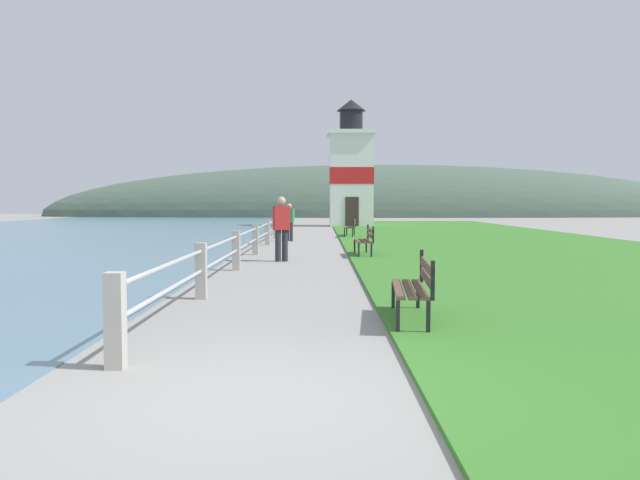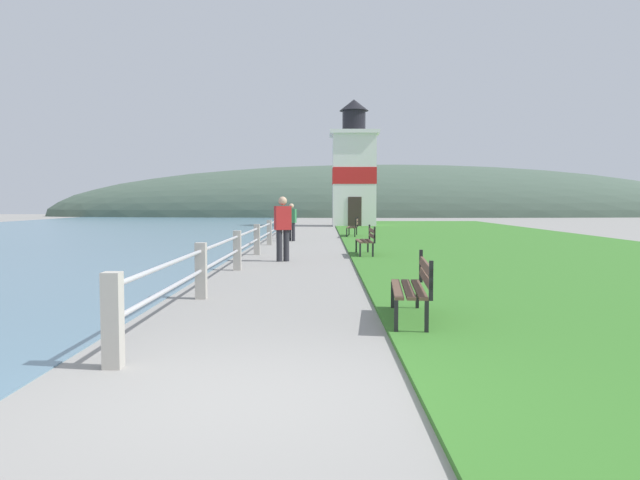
# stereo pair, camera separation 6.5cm
# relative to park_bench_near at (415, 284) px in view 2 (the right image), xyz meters

# --- Properties ---
(ground_plane) EXTENTS (160.00, 160.00, 0.00)m
(ground_plane) POSITION_rel_park_bench_near_xyz_m (-1.94, -3.33, -0.54)
(ground_plane) COLOR gray
(grass_verge) EXTENTS (12.00, 56.82, 0.06)m
(grass_verge) POSITION_rel_park_bench_near_xyz_m (5.56, 15.61, -0.51)
(grass_verge) COLOR #387528
(grass_verge) RESTS_ON ground_plane
(seawall_railing) EXTENTS (0.18, 31.38, 0.96)m
(seawall_railing) POSITION_rel_park_bench_near_xyz_m (-3.33, 13.27, 0.02)
(seawall_railing) COLOR #A8A399
(seawall_railing) RESTS_ON ground_plane
(park_bench_near) EXTENTS (0.62, 1.83, 0.94)m
(park_bench_near) POSITION_rel_park_bench_near_xyz_m (0.00, 0.00, 0.00)
(park_bench_near) COLOR brown
(park_bench_near) RESTS_ON ground_plane
(park_bench_midway) EXTENTS (0.50, 1.68, 0.94)m
(park_bench_midway) POSITION_rel_park_bench_near_xyz_m (0.08, 10.46, -0.00)
(park_bench_midway) COLOR brown
(park_bench_midway) RESTS_ON ground_plane
(park_bench_far) EXTENTS (0.65, 1.97, 0.94)m
(park_bench_far) POSITION_rel_park_bench_near_xyz_m (0.18, 20.94, 0.00)
(park_bench_far) COLOR brown
(park_bench_far) RESTS_ON ground_plane
(lighthouse) EXTENTS (3.32, 3.32, 8.65)m
(lighthouse) POSITION_rel_park_bench_near_xyz_m (0.83, 34.57, 3.16)
(lighthouse) COLOR white
(lighthouse) RESTS_ON ground_plane
(person_strolling) EXTENTS (0.49, 0.37, 1.80)m
(person_strolling) POSITION_rel_park_bench_near_xyz_m (-2.38, 8.87, 0.44)
(person_strolling) COLOR #28282D
(person_strolling) RESTS_ON ground_plane
(person_by_railing) EXTENTS (0.43, 0.31, 1.59)m
(person_by_railing) POSITION_rel_park_bench_near_xyz_m (-2.61, 17.92, 0.32)
(person_by_railing) COLOR #28282D
(person_by_railing) RESTS_ON ground_plane
(distant_hillside) EXTENTS (80.00, 16.00, 12.00)m
(distant_hillside) POSITION_rel_park_bench_near_xyz_m (6.06, 64.55, -0.54)
(distant_hillside) COLOR #475B4C
(distant_hillside) RESTS_ON ground_plane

